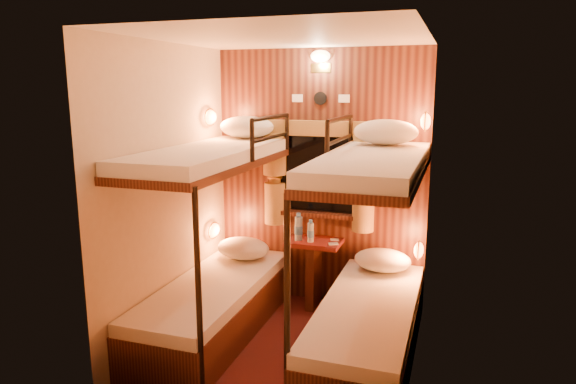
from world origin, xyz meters
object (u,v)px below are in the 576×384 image
(table, at_px, (314,264))
(bottle_left, at_px, (299,229))
(bottle_right, at_px, (311,233))
(bunk_right, at_px, (369,289))
(bunk_left, at_px, (214,270))

(table, height_order, bottle_left, bottle_left)
(table, xyz_separation_m, bottle_right, (-0.01, -0.07, 0.33))
(bunk_right, bearing_deg, bottle_left, 136.96)
(bunk_left, height_order, table, bunk_left)
(bunk_right, height_order, table, bunk_right)
(bunk_left, relative_size, bottle_right, 8.86)
(bunk_left, xyz_separation_m, table, (0.65, 0.78, -0.14))
(bunk_left, distance_m, bottle_right, 0.97)
(bunk_right, relative_size, bottle_right, 8.86)
(bunk_right, distance_m, bottle_left, 1.09)
(bunk_left, bearing_deg, table, 50.33)
(bunk_left, distance_m, bottle_left, 0.92)
(bunk_left, relative_size, table, 2.90)
(bottle_right, bearing_deg, table, 77.62)
(bunk_right, bearing_deg, table, 129.67)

